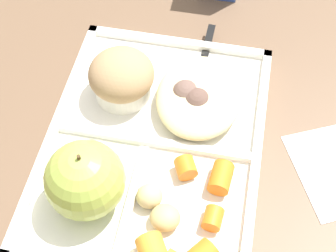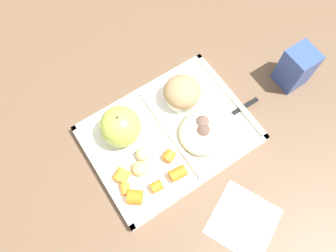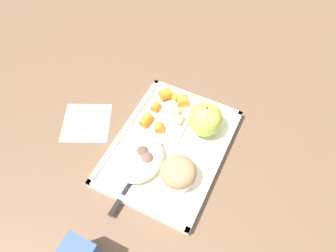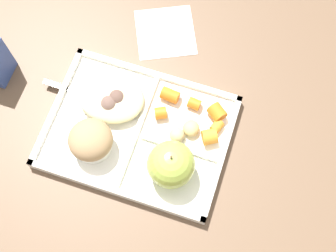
# 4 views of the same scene
# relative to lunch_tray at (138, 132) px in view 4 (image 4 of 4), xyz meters

# --- Properties ---
(ground) EXTENTS (6.00, 6.00, 0.00)m
(ground) POSITION_rel_lunch_tray_xyz_m (0.00, -0.00, -0.01)
(ground) COLOR brown
(lunch_tray) EXTENTS (0.33, 0.24, 0.02)m
(lunch_tray) POSITION_rel_lunch_tray_xyz_m (0.00, 0.00, 0.00)
(lunch_tray) COLOR white
(lunch_tray) RESTS_ON ground
(green_apple) EXTENTS (0.08, 0.08, 0.09)m
(green_apple) POSITION_rel_lunch_tray_xyz_m (-0.08, 0.05, 0.05)
(green_apple) COLOR #A8C14C
(green_apple) RESTS_ON lunch_tray
(bran_muffin) EXTENTS (0.08, 0.08, 0.06)m
(bran_muffin) POSITION_rel_lunch_tray_xyz_m (0.07, 0.05, 0.04)
(bran_muffin) COLOR silver
(bran_muffin) RESTS_ON lunch_tray
(carrot_slice_back) EXTENTS (0.02, 0.02, 0.02)m
(carrot_slice_back) POSITION_rel_lunch_tray_xyz_m (-0.08, -0.08, 0.02)
(carrot_slice_back) COLOR orange
(carrot_slice_back) RESTS_ON lunch_tray
(carrot_slice_diagonal) EXTENTS (0.04, 0.04, 0.03)m
(carrot_slice_diagonal) POSITION_rel_lunch_tray_xyz_m (-0.13, -0.08, 0.02)
(carrot_slice_diagonal) COLOR orange
(carrot_slice_diagonal) RESTS_ON lunch_tray
(carrot_slice_tilted) EXTENTS (0.04, 0.04, 0.03)m
(carrot_slice_tilted) POSITION_rel_lunch_tray_xyz_m (-0.13, -0.03, 0.02)
(carrot_slice_tilted) COLOR orange
(carrot_slice_tilted) RESTS_ON lunch_tray
(carrot_slice_edge) EXTENTS (0.03, 0.03, 0.02)m
(carrot_slice_edge) POSITION_rel_lunch_tray_xyz_m (-0.13, -0.05, 0.02)
(carrot_slice_edge) COLOR orange
(carrot_slice_edge) RESTS_ON lunch_tray
(carrot_slice_small) EXTENTS (0.04, 0.03, 0.02)m
(carrot_slice_small) POSITION_rel_lunch_tray_xyz_m (-0.03, -0.08, 0.02)
(carrot_slice_small) COLOR orange
(carrot_slice_small) RESTS_ON lunch_tray
(carrot_slice_near_corner) EXTENTS (0.03, 0.03, 0.02)m
(carrot_slice_near_corner) POSITION_rel_lunch_tray_xyz_m (-0.03, -0.04, 0.02)
(carrot_slice_near_corner) COLOR orange
(carrot_slice_near_corner) RESTS_ON lunch_tray
(potato_chunk_browned) EXTENTS (0.03, 0.03, 0.02)m
(potato_chunk_browned) POSITION_rel_lunch_tray_xyz_m (-0.09, -0.03, 0.02)
(potato_chunk_browned) COLOR tan
(potato_chunk_browned) RESTS_ON lunch_tray
(potato_chunk_golden) EXTENTS (0.04, 0.04, 0.02)m
(potato_chunk_golden) POSITION_rel_lunch_tray_xyz_m (-0.07, -0.01, 0.02)
(potato_chunk_golden) COLOR tan
(potato_chunk_golden) RESTS_ON lunch_tray
(egg_noodle_pile) EXTENTS (0.13, 0.10, 0.03)m
(egg_noodle_pile) POSITION_rel_lunch_tray_xyz_m (0.07, -0.04, 0.02)
(egg_noodle_pile) COLOR beige
(egg_noodle_pile) RESTS_ON lunch_tray
(meatball_center) EXTENTS (0.04, 0.04, 0.04)m
(meatball_center) POSITION_rel_lunch_tray_xyz_m (0.05, -0.04, 0.03)
(meatball_center) COLOR brown
(meatball_center) RESTS_ON lunch_tray
(meatball_side) EXTENTS (0.03, 0.03, 0.03)m
(meatball_side) POSITION_rel_lunch_tray_xyz_m (0.06, -0.04, 0.02)
(meatball_side) COLOR brown
(meatball_side) RESTS_ON lunch_tray
(meatball_front) EXTENTS (0.04, 0.04, 0.04)m
(meatball_front) POSITION_rel_lunch_tray_xyz_m (0.06, -0.03, 0.03)
(meatball_front) COLOR brown
(meatball_front) RESTS_ON lunch_tray
(plastic_fork) EXTENTS (0.16, 0.02, 0.00)m
(plastic_fork) POSITION_rel_lunch_tray_xyz_m (0.11, -0.04, 0.01)
(plastic_fork) COLOR black
(plastic_fork) RESTS_ON lunch_tray
(paper_napkin) EXTENTS (0.15, 0.15, 0.00)m
(paper_napkin) POSITION_rel_lunch_tray_xyz_m (0.02, -0.22, -0.01)
(paper_napkin) COLOR white
(paper_napkin) RESTS_ON ground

